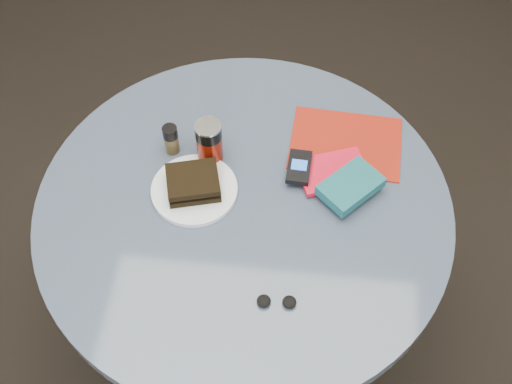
# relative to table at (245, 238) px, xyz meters

# --- Properties ---
(ground) EXTENTS (4.00, 4.00, 0.00)m
(ground) POSITION_rel_table_xyz_m (0.00, 0.00, -0.59)
(ground) COLOR black
(ground) RESTS_ON ground
(table) EXTENTS (1.00, 1.00, 0.75)m
(table) POSITION_rel_table_xyz_m (0.00, 0.00, 0.00)
(table) COLOR black
(table) RESTS_ON ground
(plate) EXTENTS (0.24, 0.24, 0.01)m
(plate) POSITION_rel_table_xyz_m (-0.12, 0.02, 0.17)
(plate) COLOR white
(plate) RESTS_ON table
(sandwich) EXTENTS (0.15, 0.13, 0.04)m
(sandwich) POSITION_rel_table_xyz_m (-0.12, 0.02, 0.20)
(sandwich) COLOR black
(sandwich) RESTS_ON plate
(soda_can) EXTENTS (0.07, 0.07, 0.12)m
(soda_can) POSITION_rel_table_xyz_m (-0.10, 0.13, 0.22)
(soda_can) COLOR #6A1105
(soda_can) RESTS_ON table
(pepper_grinder) EXTENTS (0.05, 0.05, 0.09)m
(pepper_grinder) POSITION_rel_table_xyz_m (-0.20, 0.14, 0.21)
(pepper_grinder) COLOR #44381D
(pepper_grinder) RESTS_ON table
(magazine) EXTENTS (0.29, 0.22, 0.00)m
(magazine) POSITION_rel_table_xyz_m (0.24, 0.21, 0.17)
(magazine) COLOR maroon
(magazine) RESTS_ON table
(red_book) EXTENTS (0.20, 0.16, 0.01)m
(red_book) POSITION_rel_table_xyz_m (0.21, 0.11, 0.18)
(red_book) COLOR red
(red_book) RESTS_ON magazine
(novel) EXTENTS (0.17, 0.17, 0.03)m
(novel) POSITION_rel_table_xyz_m (0.25, 0.05, 0.20)
(novel) COLOR #114A54
(novel) RESTS_ON red_book
(mp3_player) EXTENTS (0.06, 0.10, 0.02)m
(mp3_player) POSITION_rel_table_xyz_m (0.12, 0.10, 0.19)
(mp3_player) COLOR black
(mp3_player) RESTS_ON red_book
(headphones) EXTENTS (0.09, 0.04, 0.02)m
(headphones) POSITION_rel_table_xyz_m (0.10, -0.25, 0.17)
(headphones) COLOR black
(headphones) RESTS_ON table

